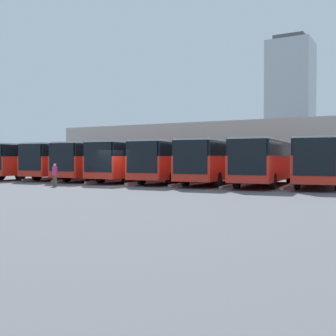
# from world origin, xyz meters

# --- Properties ---
(ground_plane) EXTENTS (600.00, 600.00, 0.00)m
(ground_plane) POSITION_xyz_m (0.00, 0.00, 0.00)
(ground_plane) COLOR #5B5B60
(bus_0) EXTENTS (3.60, 11.44, 3.21)m
(bus_0) POSITION_xyz_m (-12.81, -6.13, 1.80)
(bus_0) COLOR red
(bus_0) RESTS_ON ground_plane
(curb_divider_0) EXTENTS (0.74, 5.61, 0.15)m
(curb_divider_0) POSITION_xyz_m (-10.98, -4.46, 0.07)
(curb_divider_0) COLOR #B2B2AD
(curb_divider_0) RESTS_ON ground_plane
(bus_1) EXTENTS (3.60, 11.44, 3.21)m
(bus_1) POSITION_xyz_m (-9.15, -5.39, 1.80)
(bus_1) COLOR red
(bus_1) RESTS_ON ground_plane
(curb_divider_1) EXTENTS (0.74, 5.61, 0.15)m
(curb_divider_1) POSITION_xyz_m (-7.32, -3.72, 0.07)
(curb_divider_1) COLOR #B2B2AD
(curb_divider_1) RESTS_ON ground_plane
(bus_2) EXTENTS (3.60, 11.44, 3.21)m
(bus_2) POSITION_xyz_m (-5.49, -5.30, 1.80)
(bus_2) COLOR red
(bus_2) RESTS_ON ground_plane
(curb_divider_2) EXTENTS (0.74, 5.61, 0.15)m
(curb_divider_2) POSITION_xyz_m (-3.66, -3.64, 0.07)
(curb_divider_2) COLOR #B2B2AD
(curb_divider_2) RESTS_ON ground_plane
(bus_3) EXTENTS (3.60, 11.44, 3.21)m
(bus_3) POSITION_xyz_m (-1.83, -5.41, 1.80)
(bus_3) COLOR red
(bus_3) RESTS_ON ground_plane
(curb_divider_3) EXTENTS (0.74, 5.61, 0.15)m
(curb_divider_3) POSITION_xyz_m (0.00, -3.75, 0.07)
(curb_divider_3) COLOR #B2B2AD
(curb_divider_3) RESTS_ON ground_plane
(bus_4) EXTENTS (3.60, 11.44, 3.21)m
(bus_4) POSITION_xyz_m (1.83, -5.30, 1.80)
(bus_4) COLOR red
(bus_4) RESTS_ON ground_plane
(curb_divider_4) EXTENTS (0.74, 5.61, 0.15)m
(curb_divider_4) POSITION_xyz_m (3.66, -3.64, 0.07)
(curb_divider_4) COLOR #B2B2AD
(curb_divider_4) RESTS_ON ground_plane
(bus_5) EXTENTS (3.60, 11.44, 3.21)m
(bus_5) POSITION_xyz_m (5.49, -5.53, 1.80)
(bus_5) COLOR red
(bus_5) RESTS_ON ground_plane
(curb_divider_5) EXTENTS (0.74, 5.61, 0.15)m
(curb_divider_5) POSITION_xyz_m (7.32, -3.86, 0.07)
(curb_divider_5) COLOR #B2B2AD
(curb_divider_5) RESTS_ON ground_plane
(bus_6) EXTENTS (3.60, 11.44, 3.21)m
(bus_6) POSITION_xyz_m (9.15, -5.77, 1.80)
(bus_6) COLOR red
(bus_6) RESTS_ON ground_plane
(curb_divider_6) EXTENTS (0.74, 5.61, 0.15)m
(curb_divider_6) POSITION_xyz_m (10.98, -4.11, 0.07)
(curb_divider_6) COLOR #B2B2AD
(curb_divider_6) RESTS_ON ground_plane
(bus_7) EXTENTS (3.60, 11.44, 3.21)m
(bus_7) POSITION_xyz_m (12.81, -4.99, 1.80)
(bus_7) COLOR red
(bus_7) RESTS_ON ground_plane
(pedestrian) EXTENTS (0.41, 0.41, 1.57)m
(pedestrian) POSITION_xyz_m (3.22, 2.53, 0.84)
(pedestrian) COLOR brown
(pedestrian) RESTS_ON ground_plane
(station_building) EXTENTS (43.64, 15.56, 5.98)m
(station_building) POSITION_xyz_m (0.00, -25.01, 3.02)
(station_building) COLOR #A8A399
(station_building) RESTS_ON ground_plane
(office_tower) EXTENTS (18.95, 18.95, 56.32)m
(office_tower) POSITION_xyz_m (26.77, -168.82, 27.56)
(office_tower) COLOR #ADB2B7
(office_tower) RESTS_ON ground_plane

